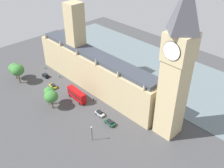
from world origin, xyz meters
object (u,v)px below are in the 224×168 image
(car_yellow_cab_kerbside, at_px, (53,86))
(plane_tree_slot_10, at_px, (17,70))
(clock_tower, at_px, (177,63))
(pedestrian_near_tower, at_px, (94,99))
(parliament_building, at_px, (93,68))
(pedestrian_by_river_gate, at_px, (60,76))
(car_dark_green_corner, at_px, (110,122))
(plane_tree_leading, at_px, (51,97))
(car_black_trailing, at_px, (46,75))
(car_silver_midblock, at_px, (100,113))
(street_lamp_slot_13, at_px, (48,96))
(pedestrian_far_end, at_px, (45,67))
(plane_tree_slot_11, at_px, (15,68))
(street_lamp_slot_12, at_px, (92,131))
(plane_tree_under_trees, at_px, (49,92))
(double_decker_bus_opposite_hall, at_px, (77,94))

(car_yellow_cab_kerbside, bearing_deg, plane_tree_slot_10, 127.18)
(clock_tower, relative_size, pedestrian_near_tower, 32.61)
(parliament_building, relative_size, pedestrian_by_river_gate, 40.44)
(car_dark_green_corner, xyz_separation_m, plane_tree_leading, (10.00, -23.25, 4.80))
(car_black_trailing, bearing_deg, car_silver_midblock, -89.48)
(car_dark_green_corner, xyz_separation_m, plane_tree_slot_10, (10.64, -50.10, 6.04))
(street_lamp_slot_13, bearing_deg, car_black_trailing, -117.82)
(pedestrian_far_end, relative_size, plane_tree_slot_11, 0.19)
(plane_tree_slot_11, relative_size, street_lamp_slot_12, 1.29)
(pedestrian_near_tower, bearing_deg, plane_tree_under_trees, 1.55)
(car_silver_midblock, distance_m, car_dark_green_corner, 6.72)
(plane_tree_leading, distance_m, street_lamp_slot_13, 3.41)
(parliament_building, bearing_deg, plane_tree_slot_11, -53.31)
(car_black_trailing, relative_size, plane_tree_slot_11, 0.50)
(car_dark_green_corner, bearing_deg, plane_tree_leading, 115.52)
(pedestrian_far_end, relative_size, street_lamp_slot_13, 0.26)
(double_decker_bus_opposite_hall, xyz_separation_m, street_lamp_slot_13, (10.41, -5.25, 1.60))
(plane_tree_under_trees, bearing_deg, pedestrian_by_river_gate, -133.44)
(clock_tower, bearing_deg, pedestrian_by_river_gate, -83.13)
(car_black_trailing, distance_m, car_yellow_cab_kerbside, 10.82)
(car_silver_midblock, relative_size, pedestrian_near_tower, 2.55)
(pedestrian_by_river_gate, bearing_deg, pedestrian_near_tower, 72.34)
(parliament_building, bearing_deg, pedestrian_by_river_gate, -66.60)
(pedestrian_near_tower, distance_m, plane_tree_leading, 17.75)
(car_dark_green_corner, height_order, plane_tree_slot_10, plane_tree_slot_10)
(pedestrian_by_river_gate, height_order, plane_tree_leading, plane_tree_leading)
(double_decker_bus_opposite_hall, bearing_deg, car_dark_green_corner, 91.29)
(car_silver_midblock, bearing_deg, double_decker_bus_opposite_hall, -86.39)
(car_dark_green_corner, bearing_deg, street_lamp_slot_12, -168.43)
(street_lamp_slot_12, bearing_deg, clock_tower, 145.94)
(plane_tree_under_trees, height_order, plane_tree_slot_11, plane_tree_slot_11)
(double_decker_bus_opposite_hall, bearing_deg, pedestrian_far_end, -94.44)
(plane_tree_leading, xyz_separation_m, plane_tree_slot_11, (-0.06, -31.64, -0.00))
(clock_tower, distance_m, car_yellow_cab_kerbside, 60.95)
(plane_tree_under_trees, xyz_separation_m, street_lamp_slot_13, (0.94, -0.09, -1.85))
(car_silver_midblock, bearing_deg, pedestrian_by_river_gate, -94.72)
(clock_tower, bearing_deg, plane_tree_under_trees, -63.71)
(car_yellow_cab_kerbside, relative_size, plane_tree_under_trees, 0.56)
(clock_tower, xyz_separation_m, plane_tree_leading, (22.46, -40.07, -22.13))
(pedestrian_by_river_gate, bearing_deg, street_lamp_slot_12, 53.21)
(pedestrian_by_river_gate, relative_size, plane_tree_leading, 0.21)
(plane_tree_leading, bearing_deg, car_dark_green_corner, 113.29)
(plane_tree_leading, bearing_deg, clock_tower, 119.27)
(street_lamp_slot_13, bearing_deg, pedestrian_near_tower, 143.90)
(car_dark_green_corner, distance_m, plane_tree_slot_11, 55.99)
(car_yellow_cab_kerbside, height_order, street_lamp_slot_13, street_lamp_slot_13)
(plane_tree_leading, bearing_deg, plane_tree_slot_10, -88.64)
(car_silver_midblock, xyz_separation_m, car_dark_green_corner, (0.84, 6.67, 0.00))
(plane_tree_leading, relative_size, plane_tree_under_trees, 1.00)
(car_silver_midblock, relative_size, plane_tree_slot_10, 0.44)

